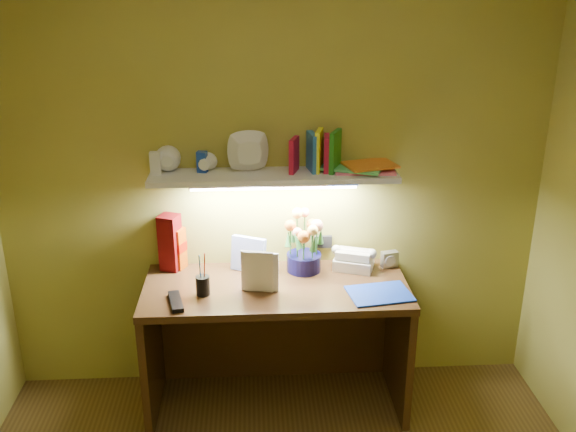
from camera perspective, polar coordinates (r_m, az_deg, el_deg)
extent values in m
cube|color=#39240F|center=(3.60, -1.03, -11.50)|extent=(1.40, 0.60, 0.75)
cube|color=silver|center=(3.64, 9.00, -3.82)|extent=(0.10, 0.07, 0.09)
cube|color=#570709|center=(3.59, -10.42, -2.32)|extent=(0.13, 0.13, 0.32)
cylinder|color=black|center=(3.31, -7.61, -5.59)|extent=(0.09, 0.09, 0.17)
cube|color=black|center=(3.28, -9.94, -7.49)|extent=(0.10, 0.21, 0.02)
cube|color=#183DB3|center=(3.35, 8.14, -6.85)|extent=(0.35, 0.28, 0.01)
imported|color=white|center=(3.32, -4.20, -4.85)|extent=(0.17, 0.06, 0.23)
imported|color=white|center=(3.34, -3.48, -4.79)|extent=(0.16, 0.07, 0.22)
cube|color=white|center=(3.36, -1.26, 3.57)|extent=(1.30, 0.25, 0.03)
imported|color=white|center=(3.38, -10.69, 4.52)|extent=(0.14, 0.14, 0.11)
imported|color=white|center=(3.36, -7.52, 4.43)|extent=(0.12, 0.12, 0.09)
imported|color=white|center=(3.35, -3.41, 4.24)|extent=(0.25, 0.25, 0.05)
cube|color=white|center=(3.40, -11.70, 4.63)|extent=(0.05, 0.04, 0.12)
cube|color=#183DB3|center=(3.39, -7.64, 4.80)|extent=(0.06, 0.05, 0.11)
cube|color=#B51136|center=(3.36, 0.54, 5.44)|extent=(0.06, 0.13, 0.18)
cube|color=yellow|center=(3.37, 2.76, 5.81)|extent=(0.06, 0.14, 0.22)
cube|color=#2261B4|center=(3.38, 2.18, 5.69)|extent=(0.05, 0.15, 0.20)
cube|color=#227C1D|center=(3.37, 4.23, 5.75)|extent=(0.08, 0.14, 0.22)
cube|color=#B51136|center=(3.39, 3.44, 5.59)|extent=(0.04, 0.14, 0.19)
cube|color=pink|center=(3.45, 6.78, 4.23)|extent=(0.33, 0.25, 0.01)
cube|color=#57D177|center=(3.43, 5.79, 4.45)|extent=(0.38, 0.33, 0.01)
cube|color=orange|center=(3.42, 7.29, 4.55)|extent=(0.31, 0.26, 0.01)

